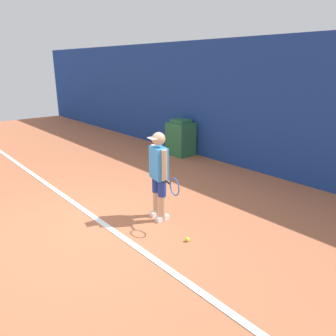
# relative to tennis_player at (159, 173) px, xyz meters

# --- Properties ---
(ground_plane) EXTENTS (24.00, 24.00, 0.00)m
(ground_plane) POSITION_rel_tennis_player_xyz_m (-0.43, -0.95, -0.83)
(ground_plane) COLOR #B76642
(back_wall) EXTENTS (24.00, 0.10, 3.15)m
(back_wall) POSITION_rel_tennis_player_xyz_m (-0.43, 3.48, 0.75)
(back_wall) COLOR navy
(back_wall) RESTS_ON ground_plane
(court_baseline) EXTENTS (21.60, 0.10, 0.01)m
(court_baseline) POSITION_rel_tennis_player_xyz_m (-0.43, -0.86, -0.83)
(court_baseline) COLOR white
(court_baseline) RESTS_ON ground_plane
(tennis_player) EXTENTS (0.90, 0.32, 1.51)m
(tennis_player) POSITION_rel_tennis_player_xyz_m (0.00, 0.00, 0.00)
(tennis_player) COLOR tan
(tennis_player) RESTS_ON ground_plane
(tennis_ball) EXTENTS (0.07, 0.07, 0.07)m
(tennis_ball) POSITION_rel_tennis_player_xyz_m (0.88, -0.18, -0.80)
(tennis_ball) COLOR #D1E533
(tennis_ball) RESTS_ON ground_plane
(covered_chair) EXTENTS (0.71, 0.59, 1.04)m
(covered_chair) POSITION_rel_tennis_player_xyz_m (-2.82, 3.08, -0.34)
(covered_chair) COLOR #28663D
(covered_chair) RESTS_ON ground_plane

